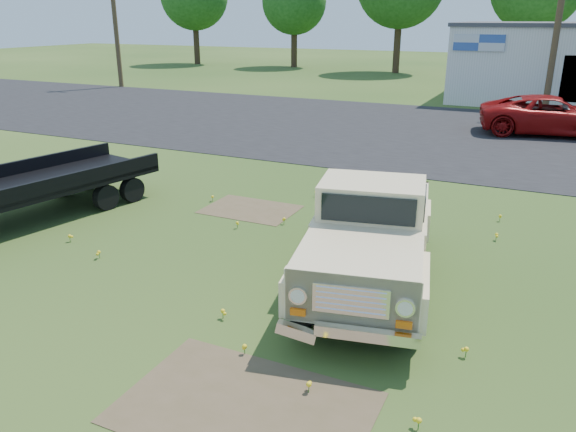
% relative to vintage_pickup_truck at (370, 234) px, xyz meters
% --- Properties ---
extents(ground, '(140.00, 140.00, 0.00)m').
position_rel_vintage_pickup_truck_xyz_m(ground, '(-1.83, -0.81, -0.95)').
color(ground, '#254215').
rests_on(ground, ground).
extents(asphalt_lot, '(90.00, 14.00, 0.02)m').
position_rel_vintage_pickup_truck_xyz_m(asphalt_lot, '(-1.83, 14.19, -0.95)').
color(asphalt_lot, black).
rests_on(asphalt_lot, ground).
extents(dirt_patch_a, '(3.00, 2.00, 0.01)m').
position_rel_vintage_pickup_truck_xyz_m(dirt_patch_a, '(-0.33, -3.81, -0.95)').
color(dirt_patch_a, brown).
rests_on(dirt_patch_a, ground).
extents(dirt_patch_b, '(2.20, 1.60, 0.01)m').
position_rel_vintage_pickup_truck_xyz_m(dirt_patch_b, '(-3.83, 2.69, -0.95)').
color(dirt_patch_b, brown).
rests_on(dirt_patch_b, ground).
extents(utility_pole_west, '(1.60, 0.30, 9.00)m').
position_rel_vintage_pickup_truck_xyz_m(utility_pole_west, '(-23.83, 21.19, 3.65)').
color(utility_pole_west, '#4A3422').
rests_on(utility_pole_west, ground).
extents(utility_pole_mid, '(1.60, 0.30, 9.00)m').
position_rel_vintage_pickup_truck_xyz_m(utility_pole_mid, '(2.17, 21.19, 3.65)').
color(utility_pole_mid, '#4A3422').
rests_on(utility_pole_mid, ground).
extents(treeline_b, '(5.76, 5.76, 8.57)m').
position_rel_vintage_pickup_truck_xyz_m(treeline_b, '(-19.83, 40.19, 4.71)').
color(treeline_b, '#3C2A1B').
rests_on(treeline_b, ground).
extents(vintage_pickup_truck, '(3.04, 5.56, 1.91)m').
position_rel_vintage_pickup_truck_xyz_m(vintage_pickup_truck, '(0.00, 0.00, 0.00)').
color(vintage_pickup_truck, beige).
rests_on(vintage_pickup_truck, ground).
extents(flatbed_trailer, '(3.45, 6.79, 1.77)m').
position_rel_vintage_pickup_truck_xyz_m(flatbed_trailer, '(-8.21, 0.05, -0.07)').
color(flatbed_trailer, black).
rests_on(flatbed_trailer, ground).
extents(red_pickup, '(5.79, 3.42, 1.51)m').
position_rel_vintage_pickup_truck_xyz_m(red_pickup, '(2.52, 15.83, -0.20)').
color(red_pickup, maroon).
rests_on(red_pickup, ground).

